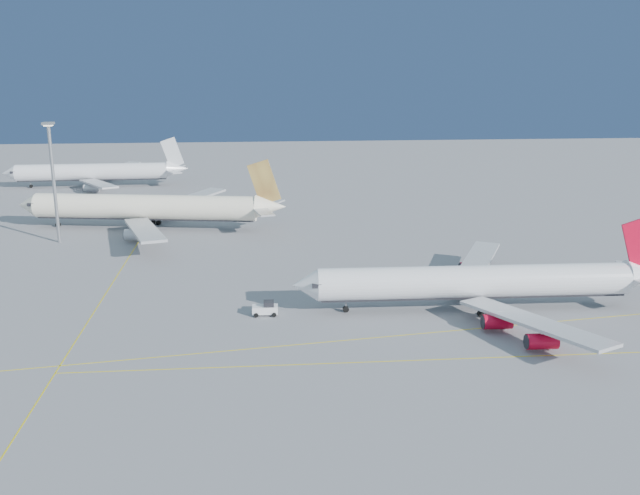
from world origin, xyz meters
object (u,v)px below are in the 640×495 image
at_px(airliner_virgin, 482,282).
at_px(airliner_third, 97,172).
at_px(airliner_etihad, 151,207).
at_px(pushback_tug, 266,309).
at_px(light_mast, 53,173).

xyz_separation_m(airliner_virgin, airliner_third, (-88.35, 123.33, 0.10)).
distance_m(airliner_virgin, airliner_etihad, 88.61).
height_order(airliner_third, pushback_tug, airliner_third).
relative_size(airliner_virgin, pushback_tug, 14.87).
distance_m(airliner_etihad, light_mast, 24.71).
height_order(airliner_virgin, light_mast, light_mast).
distance_m(airliner_virgin, pushback_tug, 35.87).
xyz_separation_m(airliner_third, pushback_tug, (52.66, -123.16, -3.66)).
height_order(pushback_tug, light_mast, light_mast).
xyz_separation_m(airliner_virgin, pushback_tug, (-35.69, 0.18, -3.56)).
distance_m(airliner_third, light_mast, 73.26).
height_order(airliner_virgin, airliner_third, airliner_third).
relative_size(airliner_etihad, airliner_third, 1.14).
bearing_deg(light_mast, airliner_third, 95.28).
bearing_deg(airliner_virgin, light_mast, 148.86).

